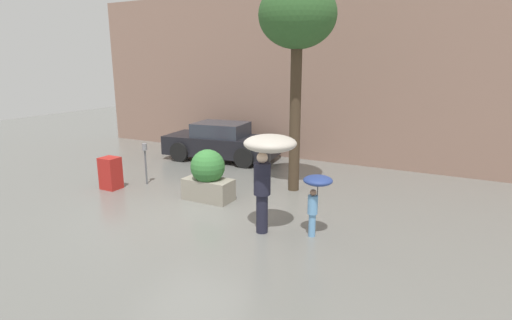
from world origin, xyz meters
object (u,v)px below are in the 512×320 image
(person_adult, at_px, (268,156))
(street_tree, at_px, (297,20))
(person_child, at_px, (316,190))
(parking_meter, at_px, (145,155))
(parked_car_near, at_px, (221,142))
(newspaper_box, at_px, (111,173))
(planter_box, at_px, (208,176))

(person_adult, xyz_separation_m, street_tree, (-0.62, 2.92, 2.86))
(person_child, bearing_deg, parking_meter, 128.86)
(person_adult, xyz_separation_m, parked_car_near, (-4.38, 5.08, -1.01))
(person_adult, distance_m, street_tree, 4.14)
(newspaper_box, bearing_deg, parked_car_near, 79.40)
(planter_box, xyz_separation_m, person_child, (3.19, -0.84, 0.35))
(planter_box, distance_m, parking_meter, 2.42)
(parked_car_near, bearing_deg, person_child, -138.80)
(planter_box, relative_size, person_adult, 0.64)
(person_adult, relative_size, street_tree, 0.38)
(parked_car_near, xyz_separation_m, parking_meter, (-0.27, -3.64, 0.24))
(parked_car_near, height_order, parking_meter, parked_car_near)
(street_tree, relative_size, parking_meter, 4.54)
(planter_box, height_order, person_child, planter_box)
(person_child, bearing_deg, parked_car_near, 98.47)
(parking_meter, bearing_deg, person_adult, -17.24)
(person_child, distance_m, parking_meter, 5.70)
(parked_car_near, xyz_separation_m, newspaper_box, (-0.83, -4.44, -0.18))
(person_adult, distance_m, parked_car_near, 6.78)
(person_child, xyz_separation_m, parked_car_near, (-5.31, 4.79, -0.36))
(person_adult, bearing_deg, newspaper_box, 147.86)
(planter_box, relative_size, street_tree, 0.24)
(planter_box, xyz_separation_m, street_tree, (1.63, 1.79, 3.85))
(planter_box, distance_m, street_tree, 4.55)
(planter_box, bearing_deg, street_tree, 47.74)
(person_child, relative_size, parking_meter, 1.06)
(person_adult, xyz_separation_m, person_child, (0.94, 0.29, -0.65))
(parked_car_near, bearing_deg, person_adult, -146.02)
(planter_box, bearing_deg, person_child, -14.78)
(person_adult, distance_m, person_child, 1.18)
(planter_box, distance_m, parked_car_near, 4.48)
(planter_box, bearing_deg, newspaper_box, -170.51)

